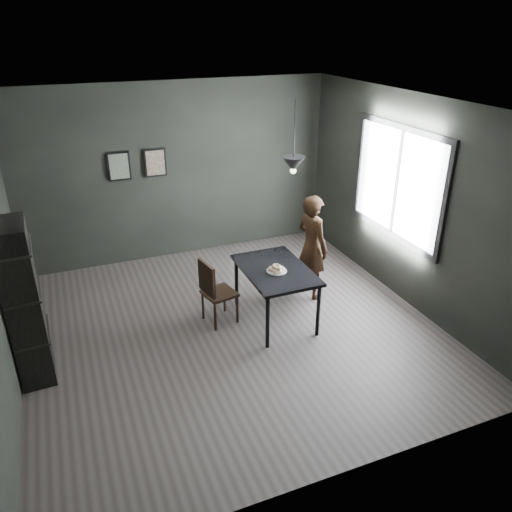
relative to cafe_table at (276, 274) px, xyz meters
name	(u,v)px	position (x,y,z in m)	size (l,w,h in m)	color
ground	(232,328)	(-0.60, 0.00, -0.67)	(5.00, 5.00, 0.00)	#383230
back_wall	(178,172)	(-0.60, 2.50, 0.73)	(5.00, 0.10, 2.80)	black
ceiling	(227,105)	(-0.60, 0.00, 2.13)	(5.00, 5.00, 0.02)	silver
window_assembly	(397,183)	(1.87, 0.20, 0.93)	(0.04, 1.96, 1.56)	white
cafe_table	(276,274)	(0.00, 0.00, 0.00)	(0.80, 1.20, 0.75)	black
white_plate	(276,271)	(-0.03, -0.09, 0.08)	(0.23, 0.23, 0.01)	white
donut_pile	(277,269)	(-0.03, -0.09, 0.12)	(0.21, 0.20, 0.09)	beige
woman	(312,247)	(0.74, 0.42, 0.08)	(0.55, 0.36, 1.50)	black
wood_chair	(214,289)	(-0.76, 0.22, -0.17)	(0.45, 0.45, 0.89)	black
shelf_unit	(24,304)	(-2.92, -0.03, 0.24)	(0.34, 0.61, 1.82)	black
pendant_lamp	(293,164)	(0.25, 0.10, 1.38)	(0.28, 0.28, 0.86)	black
framed_print_left	(119,166)	(-1.50, 2.47, 0.93)	(0.34, 0.04, 0.44)	black
framed_print_right	(155,163)	(-0.95, 2.47, 0.93)	(0.34, 0.04, 0.44)	black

